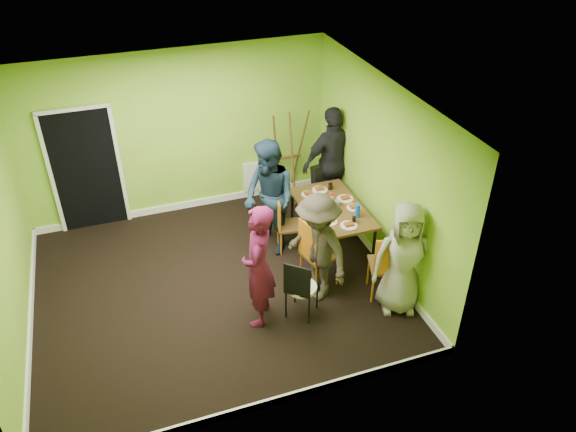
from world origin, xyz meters
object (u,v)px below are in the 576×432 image
chair_back_end (324,181)px  orange_bottle (319,200)px  blue_bottle (358,211)px  person_left_far (269,198)px  person_left_near (317,248)px  dining_table (332,210)px  chair_front_end (387,263)px  chair_bentwood (300,286)px  chair_left_near (315,250)px  chair_left_far (285,221)px  easel (289,155)px  person_standing (259,267)px  person_front_end (403,259)px  thermos (331,202)px  person_back_end (333,162)px

chair_back_end → orange_bottle: size_ratio=12.21×
blue_bottle → person_left_far: size_ratio=0.12×
person_left_far → person_left_near: person_left_far is taller
dining_table → person_left_near: person_left_near is taller
chair_front_end → orange_bottle: chair_front_end is taller
chair_bentwood → person_left_far: person_left_far is taller
chair_left_near → blue_bottle: (0.81, 0.37, 0.25)m
blue_bottle → chair_left_far: bearing=148.2°
easel → person_standing: person_standing is taller
chair_left_far → easel: (0.60, 1.49, 0.30)m
person_front_end → person_standing: bearing=-172.9°
person_front_end → chair_bentwood: bearing=-172.0°
thermos → person_left_near: bearing=-122.0°
person_back_end → person_front_end: 2.55m
person_left_near → chair_left_near: bearing=143.7°
thermos → chair_front_end: bearing=-77.6°
chair_left_far → person_left_far: 0.46m
thermos → orange_bottle: (-0.09, 0.22, -0.08)m
chair_back_end → chair_left_near: bearing=49.7°
thermos → person_left_far: (-0.85, 0.32, 0.05)m
chair_left_near → person_back_end: 2.02m
chair_left_far → orange_bottle: 0.63m
chair_left_far → person_front_end: person_front_end is taller
chair_front_end → blue_bottle: (-0.01, 0.96, 0.26)m
blue_bottle → person_left_near: bearing=-145.7°
dining_table → orange_bottle: size_ratio=19.11×
person_left_near → person_front_end: bearing=35.9°
chair_left_near → thermos: size_ratio=4.62×
chair_back_end → orange_bottle: chair_back_end is taller
chair_front_end → chair_bentwood: bearing=-164.2°
chair_bentwood → person_standing: (-0.51, 0.14, 0.36)m
person_front_end → person_left_far: bearing=142.9°
chair_left_near → person_left_far: size_ratio=0.59×
blue_bottle → person_left_near: 1.05m
chair_bentwood → person_standing: person_standing is taller
chair_back_end → orange_bottle: 0.77m
dining_table → chair_back_end: bearing=74.7°
dining_table → chair_left_far: 0.74m
chair_front_end → person_left_near: (-0.88, 0.37, 0.21)m
chair_back_end → person_left_far: bearing=13.1°
thermos → person_back_end: person_back_end is taller
orange_bottle → person_back_end: person_back_end is taller
person_back_end → chair_left_near: bearing=51.0°
person_standing → thermos: bearing=151.2°
thermos → person_front_end: size_ratio=0.14×
blue_bottle → person_front_end: person_front_end is taller
easel → person_left_far: person_left_far is taller
blue_bottle → dining_table: bearing=123.1°
chair_bentwood → person_left_near: 0.58m
blue_bottle → person_front_end: (0.09, -1.20, -0.04)m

